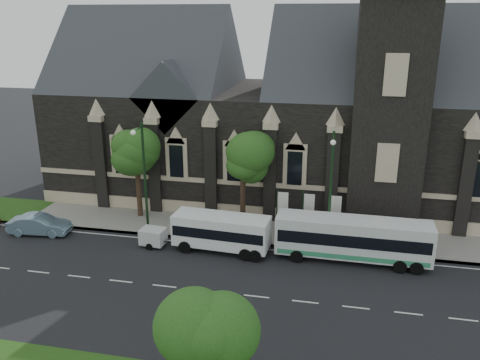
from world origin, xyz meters
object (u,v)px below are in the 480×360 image
(tour_coach, at_px, (353,238))
(banner_flag_right, at_px, (333,212))
(tree_park_east, at_px, (223,319))
(tree_walk_left, at_px, (140,152))
(street_lamp_mid, at_px, (144,174))
(tree_walk_right, at_px, (246,157))
(sedan, at_px, (39,225))
(box_trailer, at_px, (153,236))
(banner_flag_center, at_px, (307,210))
(banner_flag_left, at_px, (281,208))
(shuttle_bus, at_px, (222,231))
(street_lamp_near, at_px, (331,186))

(tour_coach, bearing_deg, banner_flag_right, 117.13)
(tree_park_east, xyz_separation_m, banner_flag_right, (4.11, 18.32, -2.24))
(tree_walk_left, xyz_separation_m, street_lamp_mid, (1.80, -3.61, -0.62))
(tree_walk_right, relative_size, tour_coach, 0.73)
(tree_park_east, height_order, sedan, tree_park_east)
(tree_walk_right, xyz_separation_m, box_trailer, (-6.03, -5.34, -5.03))
(banner_flag_center, bearing_deg, banner_flag_left, 180.00)
(tree_park_east, relative_size, sedan, 1.31)
(shuttle_bus, distance_m, sedan, 14.85)
(street_lamp_mid, bearing_deg, tree_walk_right, 26.65)
(tree_walk_left, distance_m, banner_flag_left, 12.66)
(tree_park_east, relative_size, tour_coach, 0.59)
(tour_coach, distance_m, shuttle_bus, 9.37)
(banner_flag_right, relative_size, box_trailer, 1.51)
(tree_walk_left, height_order, street_lamp_mid, street_lamp_mid)
(banner_flag_left, distance_m, banner_flag_right, 4.00)
(banner_flag_left, distance_m, shuttle_bus, 5.15)
(tour_coach, bearing_deg, banner_flag_left, 152.37)
(tree_walk_right, height_order, box_trailer, tree_walk_right)
(tree_walk_left, relative_size, banner_flag_left, 1.91)
(street_lamp_near, bearing_deg, tree_walk_left, 167.13)
(banner_flag_left, relative_size, banner_flag_center, 1.00)
(tree_park_east, xyz_separation_m, sedan, (-18.62, 14.93, -3.83))
(tree_park_east, bearing_deg, sedan, 141.28)
(banner_flag_center, bearing_deg, sedan, -170.70)
(banner_flag_right, distance_m, shuttle_bus, 8.59)
(tree_park_east, height_order, street_lamp_mid, street_lamp_mid)
(tree_park_east, relative_size, shuttle_bus, 0.88)
(street_lamp_mid, bearing_deg, box_trailer, -55.50)
(banner_flag_left, relative_size, sedan, 0.83)
(street_lamp_near, bearing_deg, tree_walk_right, 151.94)
(banner_flag_left, height_order, banner_flag_center, same)
(banner_flag_left, bearing_deg, shuttle_bus, -140.02)
(street_lamp_near, distance_m, tour_coach, 3.97)
(street_lamp_near, bearing_deg, street_lamp_mid, 180.00)
(street_lamp_mid, height_order, shuttle_bus, street_lamp_mid)
(street_lamp_near, xyz_separation_m, street_lamp_mid, (-14.00, 0.00, 0.00))
(tree_park_east, xyz_separation_m, shuttle_bus, (-3.79, 15.06, -3.04))
(street_lamp_mid, bearing_deg, tree_walk_left, 116.47)
(street_lamp_mid, relative_size, banner_flag_center, 2.25)
(tree_walk_left, distance_m, banner_flag_center, 14.58)
(banner_flag_left, distance_m, banner_flag_center, 2.00)
(banner_flag_center, xyz_separation_m, box_trailer, (-11.10, -3.63, -1.60))
(tree_park_east, distance_m, sedan, 24.17)
(tree_walk_right, bearing_deg, box_trailer, -138.45)
(shuttle_bus, bearing_deg, banner_flag_center, 32.73)
(sedan, bearing_deg, tree_walk_right, -78.22)
(street_lamp_mid, xyz_separation_m, banner_flag_right, (14.29, 1.91, -2.73))
(banner_flag_center, height_order, banner_flag_right, same)
(tree_walk_left, distance_m, street_lamp_mid, 4.08)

